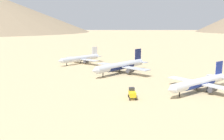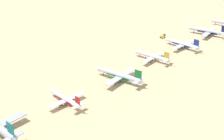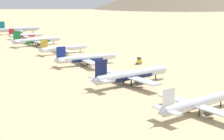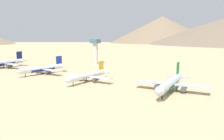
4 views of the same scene
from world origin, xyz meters
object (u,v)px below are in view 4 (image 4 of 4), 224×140
Objects in this scene: parked_jet_2 at (43,69)px; parked_jet_3 at (88,76)px; control_tower at (95,50)px; parked_jet_1 at (3,63)px; parked_jet_4 at (170,83)px.

parked_jet_2 reaches higher than parked_jet_3.
parked_jet_2 is 1.72× the size of control_tower.
parked_jet_1 is 77.40m from control_tower.
parked_jet_2 is (4.51, 49.10, -0.42)m from parked_jet_1.
parked_jet_4 reaches higher than parked_jet_3.
parked_jet_1 reaches higher than parked_jet_2.
parked_jet_4 is at bearing 86.54° from parked_jet_2.
parked_jet_3 is (6.02, 42.30, -0.20)m from parked_jet_2.
control_tower reaches higher than parked_jet_2.
parked_jet_2 is at bearing 84.75° from parked_jet_1.
control_tower is at bearing -179.70° from parked_jet_2.
parked_jet_1 is 1.11× the size of parked_jet_2.
parked_jet_3 is 0.86× the size of parked_jet_4.
parked_jet_4 is 113.47m from control_tower.
control_tower is (-69.35, -89.37, 8.93)m from parked_jet_4.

